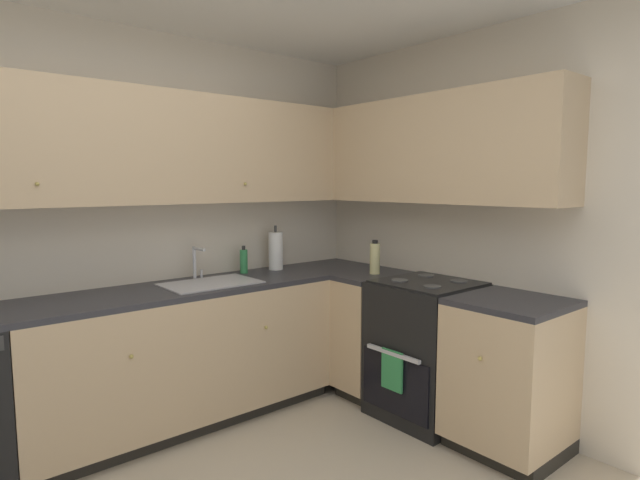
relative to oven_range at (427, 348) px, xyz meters
The scene contains 14 objects.
wall_back 2.33m from the oven_range, 144.32° to the left, with size 4.20×0.05×2.58m, color beige.
wall_right 1.02m from the oven_range, 59.09° to the right, with size 0.05×3.62×2.58m, color beige.
lower_cabinets_back 1.63m from the oven_range, 144.41° to the left, with size 2.01×0.62×0.88m.
countertop_back 1.69m from the oven_range, 144.54° to the left, with size 3.22×0.60×0.04m, color #2D2D33.
lower_cabinets_right 0.22m from the oven_range, 94.02° to the right, with size 0.62×1.55×0.88m.
countertop_right 0.49m from the oven_range, 94.73° to the right, with size 0.60×1.55×0.03m.
oven_range is the anchor object (origin of this frame).
upper_cabinets_back 2.28m from the oven_range, 143.88° to the left, with size 2.90×0.34×0.71m.
upper_cabinets_right 1.36m from the oven_range, 57.98° to the left, with size 0.32×2.10×0.71m.
sink 1.51m from the oven_range, 141.00° to the left, with size 0.61×0.40×0.10m.
faucet 1.70m from the oven_range, 135.05° to the left, with size 0.07×0.16×0.23m.
soap_bottle 1.45m from the oven_range, 123.51° to the left, with size 0.06×0.06×0.20m.
paper_towel_roll 1.34m from the oven_range, 113.02° to the left, with size 0.11×0.11×0.35m.
oil_bottle 0.74m from the oven_range, 92.18° to the left, with size 0.08×0.08×0.25m.
Camera 1 is at (-0.95, -1.61, 1.58)m, focal length 28.80 mm.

